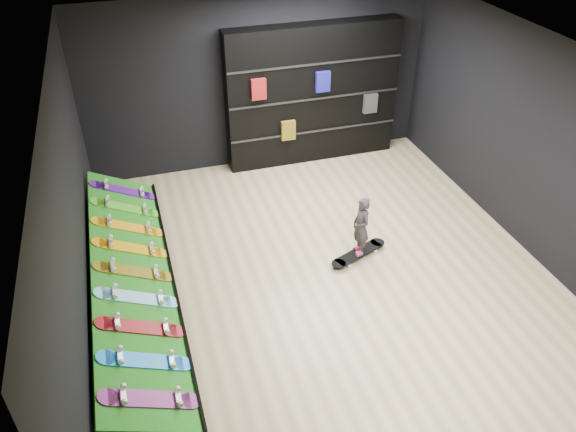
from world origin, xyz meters
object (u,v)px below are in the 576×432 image
object	(u,v)px
display_rack	(135,302)
child	(360,237)
back_shelving	(312,95)
floor_skateboard	(358,254)

from	to	relation	value
display_rack	child	bearing A→B (deg)	5.20
display_rack	back_shelving	distance (m)	4.90
child	display_rack	bearing A→B (deg)	-88.14
child	floor_skateboard	bearing A→B (deg)	0.00
floor_skateboard	back_shelving	bearing A→B (deg)	62.29
back_shelving	child	bearing A→B (deg)	-96.26
display_rack	child	xyz separation A→B (m)	(3.14, 0.29, 0.11)
display_rack	child	distance (m)	3.15
floor_skateboard	child	bearing A→B (deg)	0.00
floor_skateboard	display_rack	bearing A→B (deg)	163.74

